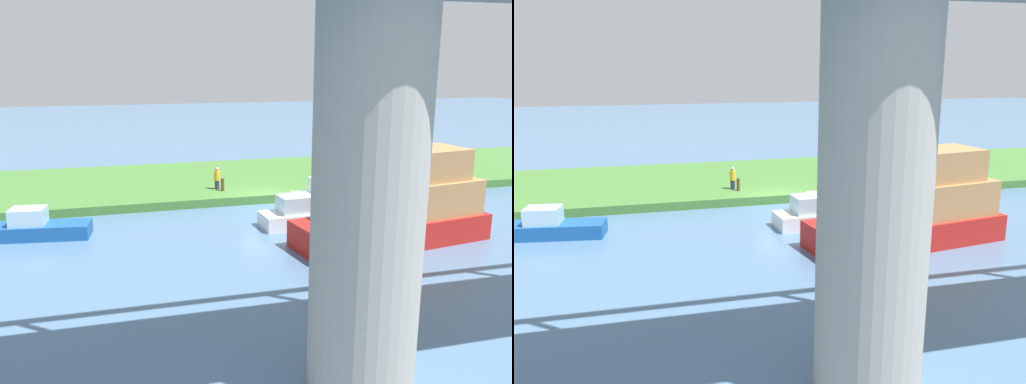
% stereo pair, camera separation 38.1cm
% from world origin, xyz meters
% --- Properties ---
extents(ground_plane, '(160.00, 160.00, 0.00)m').
position_xyz_m(ground_plane, '(0.00, 0.00, 0.00)').
color(ground_plane, '#4C7093').
extents(grassy_bank, '(80.00, 12.00, 0.50)m').
position_xyz_m(grassy_bank, '(0.00, -6.00, 0.25)').
color(grassy_bank, '#427533').
rests_on(grassy_bank, ground).
extents(bridge_pylon, '(2.71, 2.71, 9.71)m').
position_xyz_m(bridge_pylon, '(2.74, 18.26, 4.85)').
color(bridge_pylon, '#9E998E').
rests_on(bridge_pylon, ground).
extents(person_on_bank, '(0.37, 0.37, 1.39)m').
position_xyz_m(person_on_bank, '(2.27, -2.39, 1.20)').
color(person_on_bank, '#2D334C').
rests_on(person_on_bank, grassy_bank).
extents(mooring_post, '(0.20, 0.20, 0.77)m').
position_xyz_m(mooring_post, '(2.03, -1.86, 0.88)').
color(mooring_post, brown).
rests_on(mooring_post, grassy_bank).
extents(skiff_small, '(9.55, 4.39, 4.70)m').
position_xyz_m(skiff_small, '(-4.04, 8.24, 1.74)').
color(skiff_small, red).
rests_on(skiff_small, ground).
extents(riverboat_paddlewheel, '(5.18, 2.29, 1.67)m').
position_xyz_m(riverboat_paddlewheel, '(-3.80, 1.59, 0.60)').
color(riverboat_paddlewheel, white).
rests_on(riverboat_paddlewheel, ground).
extents(pontoon_yellow, '(4.57, 2.14, 1.47)m').
position_xyz_m(pontoon_yellow, '(12.00, 3.19, 0.52)').
color(pontoon_yellow, '#195199').
rests_on(pontoon_yellow, ground).
extents(houseboat_blue, '(4.26, 2.24, 1.35)m').
position_xyz_m(houseboat_blue, '(-9.11, 3.64, 0.48)').
color(houseboat_blue, '#99999E').
rests_on(houseboat_blue, ground).
extents(motorboat_white, '(4.90, 1.99, 1.60)m').
position_xyz_m(motorboat_white, '(-0.83, 4.63, 0.57)').
color(motorboat_white, white).
rests_on(motorboat_white, ground).
extents(marker_buoy, '(0.50, 0.50, 0.50)m').
position_xyz_m(marker_buoy, '(-2.18, 11.04, 0.25)').
color(marker_buoy, orange).
rests_on(marker_buoy, ground).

